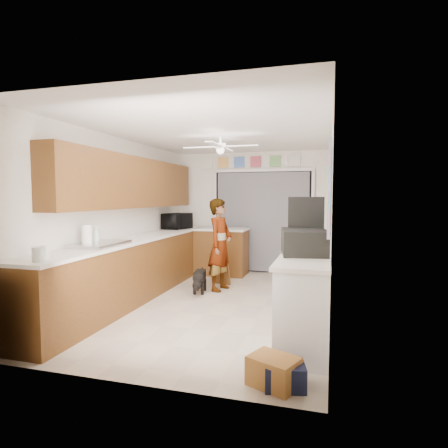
# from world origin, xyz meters

# --- Properties ---
(floor) EXTENTS (5.00, 5.00, 0.00)m
(floor) POSITION_xyz_m (0.00, 0.00, 0.00)
(floor) COLOR #B8A694
(floor) RESTS_ON ground
(ceiling) EXTENTS (5.00, 5.00, 0.00)m
(ceiling) POSITION_xyz_m (0.00, 0.00, 2.50)
(ceiling) COLOR white
(ceiling) RESTS_ON ground
(wall_back) EXTENTS (3.20, 0.00, 3.20)m
(wall_back) POSITION_xyz_m (0.00, 2.50, 1.25)
(wall_back) COLOR white
(wall_back) RESTS_ON ground
(wall_front) EXTENTS (3.20, 0.00, 3.20)m
(wall_front) POSITION_xyz_m (0.00, -2.50, 1.25)
(wall_front) COLOR white
(wall_front) RESTS_ON ground
(wall_left) EXTENTS (0.00, 5.00, 5.00)m
(wall_left) POSITION_xyz_m (-1.60, 0.00, 1.25)
(wall_left) COLOR white
(wall_left) RESTS_ON ground
(wall_right) EXTENTS (0.00, 5.00, 5.00)m
(wall_right) POSITION_xyz_m (1.60, 0.00, 1.25)
(wall_right) COLOR white
(wall_right) RESTS_ON ground
(left_base_cabinets) EXTENTS (0.60, 4.80, 0.90)m
(left_base_cabinets) POSITION_xyz_m (-1.30, 0.00, 0.45)
(left_base_cabinets) COLOR brown
(left_base_cabinets) RESTS_ON floor
(left_countertop) EXTENTS (0.62, 4.80, 0.04)m
(left_countertop) POSITION_xyz_m (-1.29, 0.00, 0.92)
(left_countertop) COLOR white
(left_countertop) RESTS_ON left_base_cabinets
(upper_cabinets) EXTENTS (0.32, 4.00, 0.80)m
(upper_cabinets) POSITION_xyz_m (-1.44, 0.20, 1.80)
(upper_cabinets) COLOR brown
(upper_cabinets) RESTS_ON wall_left
(sink_basin) EXTENTS (0.50, 0.76, 0.06)m
(sink_basin) POSITION_xyz_m (-1.29, -1.00, 0.95)
(sink_basin) COLOR silver
(sink_basin) RESTS_ON left_countertop
(faucet) EXTENTS (0.03, 0.03, 0.22)m
(faucet) POSITION_xyz_m (-1.48, -1.00, 1.05)
(faucet) COLOR silver
(faucet) RESTS_ON left_countertop
(peninsula_base) EXTENTS (1.00, 0.60, 0.90)m
(peninsula_base) POSITION_xyz_m (-0.50, 2.00, 0.45)
(peninsula_base) COLOR brown
(peninsula_base) RESTS_ON floor
(peninsula_top) EXTENTS (1.04, 0.64, 0.04)m
(peninsula_top) POSITION_xyz_m (-0.50, 2.00, 0.92)
(peninsula_top) COLOR white
(peninsula_top) RESTS_ON peninsula_base
(back_opening_recess) EXTENTS (2.00, 0.06, 2.10)m
(back_opening_recess) POSITION_xyz_m (0.25, 2.47, 1.05)
(back_opening_recess) COLOR black
(back_opening_recess) RESTS_ON wall_back
(curtain_panel) EXTENTS (1.90, 0.03, 2.05)m
(curtain_panel) POSITION_xyz_m (0.25, 2.43, 1.05)
(curtain_panel) COLOR gray
(curtain_panel) RESTS_ON wall_back
(door_trim_left) EXTENTS (0.06, 0.04, 2.10)m
(door_trim_left) POSITION_xyz_m (-0.77, 2.44, 1.05)
(door_trim_left) COLOR white
(door_trim_left) RESTS_ON wall_back
(door_trim_right) EXTENTS (0.06, 0.04, 2.10)m
(door_trim_right) POSITION_xyz_m (1.27, 2.44, 1.05)
(door_trim_right) COLOR white
(door_trim_right) RESTS_ON wall_back
(door_trim_head) EXTENTS (2.10, 0.04, 0.06)m
(door_trim_head) POSITION_xyz_m (0.25, 2.44, 2.12)
(door_trim_head) COLOR white
(door_trim_head) RESTS_ON wall_back
(header_frame_0) EXTENTS (0.22, 0.02, 0.22)m
(header_frame_0) POSITION_xyz_m (-0.60, 2.47, 2.30)
(header_frame_0) COLOR #EAAA4E
(header_frame_0) RESTS_ON wall_back
(header_frame_1) EXTENTS (0.22, 0.02, 0.22)m
(header_frame_1) POSITION_xyz_m (-0.25, 2.47, 2.30)
(header_frame_1) COLOR #4B74C9
(header_frame_1) RESTS_ON wall_back
(header_frame_2) EXTENTS (0.22, 0.02, 0.22)m
(header_frame_2) POSITION_xyz_m (0.10, 2.47, 2.30)
(header_frame_2) COLOR #BB465A
(header_frame_2) RESTS_ON wall_back
(header_frame_3) EXTENTS (0.22, 0.02, 0.22)m
(header_frame_3) POSITION_xyz_m (0.50, 2.47, 2.30)
(header_frame_3) COLOR #71B165
(header_frame_3) RESTS_ON wall_back
(header_frame_4) EXTENTS (0.22, 0.02, 0.22)m
(header_frame_4) POSITION_xyz_m (0.90, 2.47, 2.30)
(header_frame_4) COLOR silver
(header_frame_4) RESTS_ON wall_back
(route66_sign) EXTENTS (0.22, 0.02, 0.26)m
(route66_sign) POSITION_xyz_m (-0.95, 2.47, 2.30)
(route66_sign) COLOR silver
(route66_sign) RESTS_ON wall_back
(right_counter_base) EXTENTS (0.50, 1.40, 0.90)m
(right_counter_base) POSITION_xyz_m (1.35, -1.20, 0.45)
(right_counter_base) COLOR white
(right_counter_base) RESTS_ON floor
(right_counter_top) EXTENTS (0.54, 1.44, 0.04)m
(right_counter_top) POSITION_xyz_m (1.34, -1.20, 0.92)
(right_counter_top) COLOR white
(right_counter_top) RESTS_ON right_counter_base
(abstract_painting) EXTENTS (0.03, 1.15, 0.95)m
(abstract_painting) POSITION_xyz_m (1.58, -1.00, 1.65)
(abstract_painting) COLOR #E05290
(abstract_painting) RESTS_ON wall_right
(ceiling_fan) EXTENTS (1.14, 1.14, 0.24)m
(ceiling_fan) POSITION_xyz_m (0.00, 0.20, 2.32)
(ceiling_fan) COLOR white
(ceiling_fan) RESTS_ON ceiling
(microwave) EXTENTS (0.49, 0.63, 0.31)m
(microwave) POSITION_xyz_m (-1.31, 1.62, 1.09)
(microwave) COLOR black
(microwave) RESTS_ON left_countertop
(soap_bottle) EXTENTS (0.13, 0.13, 0.26)m
(soap_bottle) POSITION_xyz_m (-1.45, -0.85, 1.07)
(soap_bottle) COLOR silver
(soap_bottle) RESTS_ON left_countertop
(jar_a) EXTENTS (0.11, 0.11, 0.15)m
(jar_a) POSITION_xyz_m (-1.17, -2.21, 1.01)
(jar_a) COLOR silver
(jar_a) RESTS_ON left_countertop
(jar_b) EXTENTS (0.11, 0.11, 0.14)m
(jar_b) POSITION_xyz_m (-1.23, -2.05, 1.01)
(jar_b) COLOR silver
(jar_b) RESTS_ON left_countertop
(paper_towel_roll) EXTENTS (0.17, 0.17, 0.28)m
(paper_towel_roll) POSITION_xyz_m (-1.37, -1.15, 1.08)
(paper_towel_roll) COLOR white
(paper_towel_roll) RESTS_ON left_countertop
(suitcase) EXTENTS (0.58, 0.71, 0.27)m
(suitcase) POSITION_xyz_m (1.32, -1.00, 1.08)
(suitcase) COLOR black
(suitcase) RESTS_ON right_counter_top
(suitcase_rim) EXTENTS (0.53, 0.64, 0.02)m
(suitcase_rim) POSITION_xyz_m (1.32, -1.00, 0.97)
(suitcase_rim) COLOR yellow
(suitcase_rim) RESTS_ON suitcase
(suitcase_lid) EXTENTS (0.42, 0.10, 0.50)m
(suitcase_lid) POSITION_xyz_m (1.32, -0.71, 1.33)
(suitcase_lid) COLOR black
(suitcase_lid) RESTS_ON suitcase
(cardboard_box) EXTENTS (0.48, 0.43, 0.24)m
(cardboard_box) POSITION_xyz_m (1.16, -2.20, 0.12)
(cardboard_box) COLOR #AF7A37
(cardboard_box) RESTS_ON floor
(navy_crate) EXTENTS (0.38, 0.34, 0.20)m
(navy_crate) POSITION_xyz_m (1.25, -2.20, 0.10)
(navy_crate) COLOR #161B37
(navy_crate) RESTS_ON floor
(cabinet_door_panel) EXTENTS (0.41, 0.25, 0.57)m
(cabinet_door_panel) POSITION_xyz_m (-0.28, 1.12, 0.29)
(cabinet_door_panel) COLOR brown
(cabinet_door_panel) RESTS_ON floor
(man) EXTENTS (0.46, 0.62, 1.54)m
(man) POSITION_xyz_m (-0.17, 0.78, 0.77)
(man) COLOR white
(man) RESTS_ON floor
(dog) EXTENTS (0.30, 0.55, 0.41)m
(dog) POSITION_xyz_m (-0.44, 0.50, 0.20)
(dog) COLOR black
(dog) RESTS_ON floor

